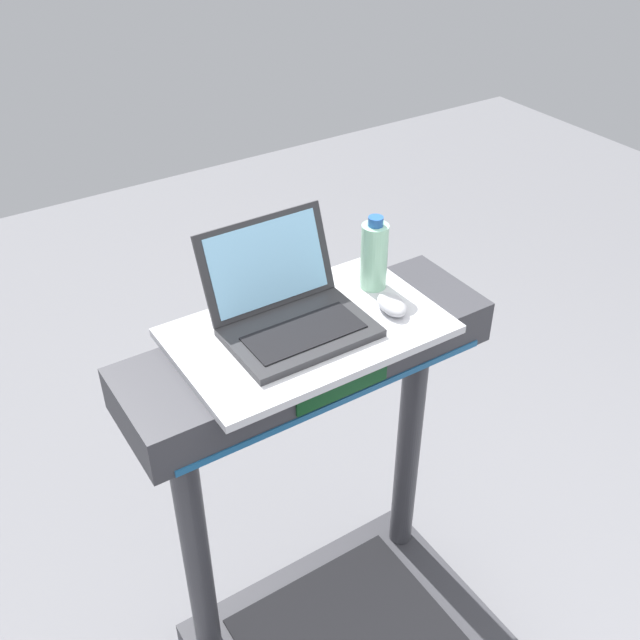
% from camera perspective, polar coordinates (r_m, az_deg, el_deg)
% --- Properties ---
extents(desk_board, '(0.62, 0.38, 0.02)m').
position_cam_1_polar(desk_board, '(1.70, -0.91, -0.83)').
color(desk_board, silver).
rests_on(desk_board, treadmill_base).
extents(laptop, '(0.32, 0.29, 0.22)m').
position_cam_1_polar(laptop, '(1.68, -2.37, 0.83)').
color(laptop, '#2D2D30').
rests_on(laptop, desk_board).
extents(computer_mouse, '(0.08, 0.11, 0.03)m').
position_cam_1_polar(computer_mouse, '(1.75, 5.53, 1.20)').
color(computer_mouse, '#B2B2B7').
rests_on(computer_mouse, desk_board).
extents(water_bottle, '(0.07, 0.07, 0.19)m').
position_cam_1_polar(water_bottle, '(1.80, 4.17, 4.98)').
color(water_bottle, '#9EDBB2').
rests_on(water_bottle, desk_board).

